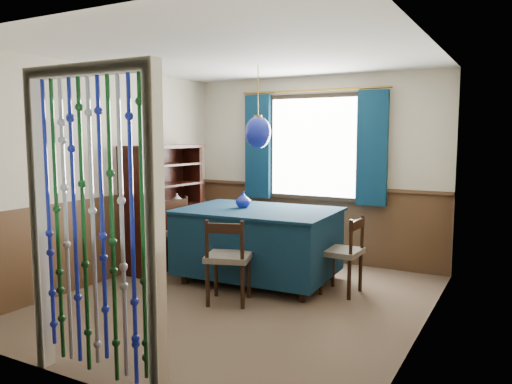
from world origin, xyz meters
The scene contains 22 objects.
floor centered at (0.00, 0.00, 0.00)m, with size 4.00×4.00×0.00m, color brown.
ceiling centered at (0.00, 0.00, 2.50)m, with size 4.00×4.00×0.00m, color silver.
wall_back centered at (0.00, 2.00, 1.25)m, with size 3.60×3.60×0.00m, color beige.
wall_front centered at (0.00, -2.00, 1.25)m, with size 3.60×3.60×0.00m, color beige.
wall_left centered at (-1.80, 0.00, 1.25)m, with size 4.00×4.00×0.00m, color beige.
wall_right centered at (1.80, 0.00, 1.25)m, with size 4.00×4.00×0.00m, color beige.
wainscot_back centered at (0.00, 1.99, 0.50)m, with size 3.60×3.60×0.00m, color #4A301C.
wainscot_front centered at (0.00, -1.99, 0.50)m, with size 3.60×3.60×0.00m, color #4A301C.
wainscot_left centered at (-1.79, 0.00, 0.50)m, with size 4.00×4.00×0.00m, color #4A301C.
wainscot_right centered at (1.79, 0.00, 0.50)m, with size 4.00×4.00×0.00m, color #4A301C.
window centered at (0.00, 1.95, 1.55)m, with size 1.32×0.12×1.42m, color black.
doorway centered at (0.00, -1.94, 1.05)m, with size 1.16×0.12×2.18m, color silver, non-canonical shape.
dining_table centered at (-0.17, 0.71, 0.49)m, with size 1.83×1.30×0.86m.
chair_near centered at (-0.07, -0.11, 0.47)m, with size 0.55×0.54×0.88m.
chair_far centered at (-0.25, 1.45, 0.43)m, with size 0.50×0.49×0.81m.
chair_left centered at (-1.22, 0.65, 0.49)m, with size 0.54×0.55×0.93m.
chair_right centered at (0.85, 0.76, 0.45)m, with size 0.42×0.44×0.85m.
sideboard centered at (-1.57, 0.73, 0.56)m, with size 0.53×1.25×1.59m.
pendant_lamp centered at (-0.17, 0.71, 1.75)m, with size 0.29×0.29×0.94m.
vase_table centered at (-0.38, 0.73, 0.95)m, with size 0.16×0.16×0.17m, color navy.
bowl_shelf centered at (-1.51, 0.46, 1.11)m, with size 0.23×0.23×0.06m, color beige.
vase_sideboard centered at (-1.51, 0.92, 0.88)m, with size 0.16×0.16×0.17m, color beige.
Camera 1 is at (2.56, -4.31, 1.71)m, focal length 35.00 mm.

